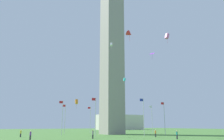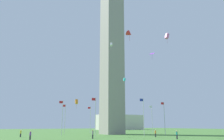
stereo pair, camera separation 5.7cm
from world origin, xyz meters
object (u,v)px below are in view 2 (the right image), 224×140
Objects in this scene: flagpole_e at (143,115)px; kite_red_delta at (129,34)px; person_teal_shirt at (177,135)px; kite_cyan_box at (124,79)px; flagpole_n at (62,116)px; kite_orange_box at (76,102)px; flagpole_s at (152,118)px; flagpole_sw at (123,119)px; flagpole_w at (90,118)px; person_orange_shirt at (155,133)px; obelisk_monument at (112,49)px; kite_pink_box at (167,36)px; person_purple_shirt at (30,135)px; distant_building at (120,122)px; kite_purple_diamond at (152,54)px; person_gray_shirt at (93,134)px; flagpole_nw at (65,118)px; person_yellow_shirt at (21,133)px; kite_white_box at (111,44)px; flagpole_se at (164,117)px; flagpole_ne at (95,115)px.

kite_red_delta is at bearing 23.44° from flagpole_e.
kite_cyan_box reaches higher than person_teal_shirt.
kite_orange_box is at bearing 169.62° from flagpole_n.
person_teal_shirt is (1.93, 12.84, -4.24)m from flagpole_e.
flagpole_sw is at bearing -67.50° from flagpole_s.
flagpole_w is 36.21m from person_orange_shirt.
person_teal_shirt is (-13.78, 28.56, -4.24)m from flagpole_n.
kite_pink_box is (-4.50, 20.79, -1.56)m from obelisk_monument.
flagpole_sw is 3.58× the size of kite_orange_box.
person_orange_shirt is at bearing -11.41° from person_teal_shirt.
person_purple_shirt is 0.64× the size of kite_orange_box.
distant_building is (-55.24, -65.02, -4.59)m from kite_orange_box.
kite_purple_diamond is (6.52, 25.68, 17.08)m from flagpole_sw.
flagpole_sw is at bearing -1.82° from person_orange_shirt.
kite_red_delta is at bearing 18.47° from person_teal_shirt.
flagpole_sw is 40.33m from person_gray_shirt.
flagpole_n is 3.31× the size of kite_red_delta.
kite_pink_box is at bearing 116.16° from flagpole_nw.
kite_purple_diamond is at bearing -160.74° from kite_red_delta.
flagpole_nw reaches higher than person_orange_shirt.
person_yellow_shirt is 42.91m from kite_pink_box.
kite_white_box reaches higher than flagpole_e.
kite_white_box is (-3.15, 24.53, 17.95)m from flagpole_nw.
kite_cyan_box reaches higher than flagpole_se.
kite_cyan_box reaches higher than person_gray_shirt.
kite_white_box is at bearing 12.44° from kite_cyan_box.
flagpole_n is 12.03m from flagpole_ne.
flagpole_ne is at bearing -3.13° from person_yellow_shirt.
distant_building is at bearing -113.20° from flagpole_s.
person_gray_shirt is at bearing 48.56° from flagpole_sw.
kite_pink_box is 15.85m from kite_cyan_box.
kite_purple_diamond is at bearing -13.84° from person_purple_shirt.
kite_red_delta is 1.75× the size of kite_cyan_box.
person_orange_shirt is at bearing 120.92° from kite_orange_box.
obelisk_monument is 31.81× the size of person_yellow_shirt.
flagpole_se reaches higher than person_purple_shirt.
kite_red_delta is at bearing -21.18° from person_purple_shirt.
flagpole_s is 3.29× the size of kite_pink_box.
flagpole_nw is at bearing -44.87° from obelisk_monument.
kite_red_delta is at bearing 85.11° from person_orange_shirt.
person_orange_shirt is at bearing 87.01° from flagpole_e.
flagpole_sw is 5.57× the size of person_orange_shirt.
kite_pink_box is at bearing 61.78° from flagpole_s.
flagpole_e is 4.97× the size of kite_white_box.
kite_cyan_box is 90.34m from distant_building.
flagpole_e is at bearing 45.00° from flagpole_s.
flagpole_se is 26.68m from kite_red_delta.
flagpole_n is at bearing 67.50° from flagpole_nw.
obelisk_monument is at bearing 17.25° from person_orange_shirt.
flagpole_n is at bearing 47.48° from distant_building.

